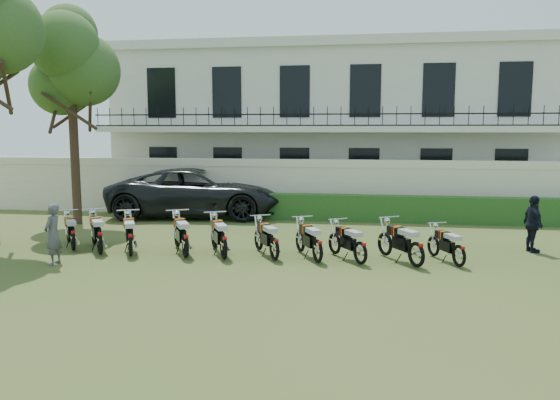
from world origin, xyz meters
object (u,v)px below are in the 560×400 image
(motorcycle_6, at_px, (318,245))
(suv, at_px, (197,192))
(motorcycle_9, at_px, (459,250))
(motorcycle_7, at_px, (360,247))
(motorcycle_0, at_px, (73,235))
(inspector, at_px, (53,234))
(officer_5, at_px, (533,224))
(tree_west_near, at_px, (71,62))
(motorcycle_3, at_px, (185,240))
(motorcycle_8, at_px, (416,248))
(motorcycle_2, at_px, (130,239))
(motorcycle_5, at_px, (274,243))
(motorcycle_4, at_px, (224,241))
(motorcycle_1, at_px, (100,237))

(motorcycle_6, height_order, suv, suv)
(motorcycle_6, height_order, motorcycle_9, motorcycle_6)
(motorcycle_7, bearing_deg, motorcycle_0, 143.74)
(motorcycle_7, distance_m, inspector, 7.95)
(officer_5, bearing_deg, tree_west_near, 70.29)
(motorcycle_9, distance_m, officer_5, 3.22)
(motorcycle_6, height_order, officer_5, officer_5)
(motorcycle_3, distance_m, motorcycle_6, 3.58)
(motorcycle_0, distance_m, suv, 6.99)
(motorcycle_7, distance_m, motorcycle_8, 1.40)
(suv, bearing_deg, motorcycle_9, -134.29)
(tree_west_near, bearing_deg, motorcycle_2, -49.01)
(motorcycle_3, relative_size, motorcycle_5, 1.10)
(motorcycle_2, bearing_deg, inspector, -172.77)
(motorcycle_2, distance_m, motorcycle_9, 8.71)
(inspector, bearing_deg, motorcycle_8, 95.18)
(tree_west_near, height_order, motorcycle_0, tree_west_near)
(motorcycle_4, bearing_deg, motorcycle_6, -24.90)
(tree_west_near, bearing_deg, motorcycle_6, -26.94)
(motorcycle_1, height_order, motorcycle_5, motorcycle_1)
(motorcycle_0, xyz_separation_m, motorcycle_7, (8.17, -0.36, -0.00))
(motorcycle_4, distance_m, inspector, 4.40)
(motorcycle_3, relative_size, motorcycle_8, 1.06)
(motorcycle_1, relative_size, motorcycle_7, 1.10)
(motorcycle_1, height_order, motorcycle_8, motorcycle_1)
(motorcycle_4, relative_size, officer_5, 1.17)
(motorcycle_8, xyz_separation_m, officer_5, (3.44, 2.37, 0.30))
(motorcycle_7, distance_m, motorcycle_9, 2.48)
(motorcycle_5, bearing_deg, motorcycle_8, -32.14)
(motorcycle_8, distance_m, inspector, 9.32)
(motorcycle_1, relative_size, motorcycle_9, 1.07)
(inspector, height_order, officer_5, officer_5)
(motorcycle_2, height_order, motorcycle_8, motorcycle_2)
(motorcycle_3, height_order, motorcycle_7, motorcycle_3)
(motorcycle_5, xyz_separation_m, motorcycle_9, (4.74, 0.03, -0.04))
(tree_west_near, height_order, motorcycle_5, tree_west_near)
(motorcycle_2, height_order, motorcycle_9, motorcycle_2)
(motorcycle_1, distance_m, motorcycle_3, 2.50)
(motorcycle_9, relative_size, suv, 0.24)
(motorcycle_4, relative_size, motorcycle_9, 1.15)
(motorcycle_5, bearing_deg, motorcycle_9, -28.78)
(motorcycle_0, xyz_separation_m, motorcycle_6, (7.06, -0.35, 0.01))
(motorcycle_0, height_order, motorcycle_6, motorcycle_6)
(motorcycle_4, height_order, motorcycle_6, motorcycle_4)
(motorcycle_4, relative_size, suv, 0.27)
(motorcycle_2, relative_size, motorcycle_5, 1.09)
(motorcycle_3, bearing_deg, motorcycle_9, -26.80)
(motorcycle_7, height_order, suv, suv)
(motorcycle_1, bearing_deg, motorcycle_6, -33.88)
(motorcycle_8, distance_m, suv, 10.80)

